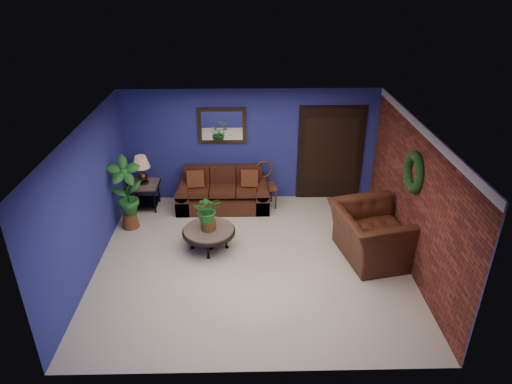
{
  "coord_description": "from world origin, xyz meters",
  "views": [
    {
      "loc": [
        -0.08,
        -6.78,
        4.82
      ],
      "look_at": [
        0.08,
        0.55,
        1.11
      ],
      "focal_mm": 32.0,
      "sensor_mm": 36.0,
      "label": 1
    }
  ],
  "objects_px": {
    "coffee_table": "(209,232)",
    "table_lamp": "(141,166)",
    "side_chair": "(265,181)",
    "armchair": "(372,234)",
    "end_table": "(144,189)",
    "sofa": "(223,194)"
  },
  "relations": [
    {
      "from": "coffee_table",
      "to": "table_lamp",
      "type": "bearing_deg",
      "value": 132.63
    },
    {
      "from": "armchair",
      "to": "end_table",
      "type": "bearing_deg",
      "value": 54.49
    },
    {
      "from": "sofa",
      "to": "coffee_table",
      "type": "bearing_deg",
      "value": -96.84
    },
    {
      "from": "table_lamp",
      "to": "sofa",
      "type": "bearing_deg",
      "value": 0.83
    },
    {
      "from": "end_table",
      "to": "armchair",
      "type": "relative_size",
      "value": 0.44
    },
    {
      "from": "sofa",
      "to": "end_table",
      "type": "distance_m",
      "value": 1.71
    },
    {
      "from": "sofa",
      "to": "armchair",
      "type": "bearing_deg",
      "value": -35.65
    },
    {
      "from": "table_lamp",
      "to": "coffee_table",
      "type": "bearing_deg",
      "value": -47.37
    },
    {
      "from": "end_table",
      "to": "armchair",
      "type": "bearing_deg",
      "value": -23.64
    },
    {
      "from": "end_table",
      "to": "side_chair",
      "type": "bearing_deg",
      "value": 1.59
    },
    {
      "from": "sofa",
      "to": "end_table",
      "type": "xyz_separation_m",
      "value": [
        -1.7,
        -0.02,
        0.15
      ]
    },
    {
      "from": "armchair",
      "to": "coffee_table",
      "type": "bearing_deg",
      "value": 72.01
    },
    {
      "from": "coffee_table",
      "to": "side_chair",
      "type": "distance_m",
      "value": 2.04
    },
    {
      "from": "sofa",
      "to": "side_chair",
      "type": "xyz_separation_m",
      "value": [
        0.9,
        0.05,
        0.27
      ]
    },
    {
      "from": "armchair",
      "to": "side_chair",
      "type": "bearing_deg",
      "value": 30.55
    },
    {
      "from": "sofa",
      "to": "coffee_table",
      "type": "height_order",
      "value": "sofa"
    },
    {
      "from": "coffee_table",
      "to": "end_table",
      "type": "bearing_deg",
      "value": 132.63
    },
    {
      "from": "coffee_table",
      "to": "table_lamp",
      "type": "relative_size",
      "value": 1.62
    },
    {
      "from": "table_lamp",
      "to": "side_chair",
      "type": "relative_size",
      "value": 0.61
    },
    {
      "from": "table_lamp",
      "to": "side_chair",
      "type": "xyz_separation_m",
      "value": [
        2.6,
        0.07,
        -0.41
      ]
    },
    {
      "from": "end_table",
      "to": "armchair",
      "type": "distance_m",
      "value": 4.86
    },
    {
      "from": "sofa",
      "to": "table_lamp",
      "type": "height_order",
      "value": "table_lamp"
    }
  ]
}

